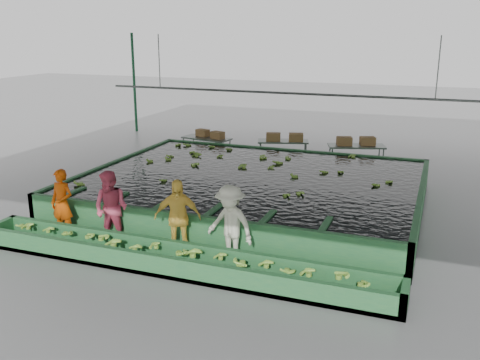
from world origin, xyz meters
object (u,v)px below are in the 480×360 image
at_px(box_stack_left, 210,137).
at_px(box_stack_mid, 285,141).
at_px(packing_table_mid, 283,152).
at_px(sorting_trough, 175,259).
at_px(worker_c, 178,217).
at_px(box_stack_right, 356,145).
at_px(worker_b, 111,208).
at_px(packing_table_right, 356,158).
at_px(packing_table_left, 207,148).
at_px(worker_d, 230,225).
at_px(flotation_tank, 252,189).
at_px(worker_a, 62,203).

height_order(box_stack_left, box_stack_mid, box_stack_mid).
bearing_deg(packing_table_mid, sorting_trough, -86.90).
xyz_separation_m(worker_c, box_stack_right, (2.62, 9.53, 0.03)).
distance_m(worker_b, packing_table_mid, 9.75).
xyz_separation_m(packing_table_right, box_stack_right, (-0.04, 0.02, 0.48)).
xyz_separation_m(packing_table_mid, box_stack_left, (-2.96, -0.49, 0.46)).
height_order(sorting_trough, packing_table_left, packing_table_left).
distance_m(sorting_trough, box_stack_left, 10.55).
height_order(worker_d, box_stack_right, worker_d).
bearing_deg(box_stack_right, flotation_tank, -113.84).
relative_size(flotation_tank, worker_c, 5.37).
distance_m(sorting_trough, worker_d, 1.46).
height_order(worker_a, worker_b, worker_b).
bearing_deg(packing_table_right, flotation_tank, -114.25).
relative_size(sorting_trough, worker_c, 5.37).
xyz_separation_m(worker_b, box_stack_mid, (1.66, 9.53, -0.03)).
distance_m(packing_table_mid, packing_table_right, 2.91).
height_order(packing_table_left, box_stack_right, box_stack_right).
distance_m(worker_b, box_stack_left, 9.22).
bearing_deg(box_stack_mid, packing_table_mid, 137.42).
bearing_deg(sorting_trough, box_stack_left, 109.55).
height_order(packing_table_mid, packing_table_right, packing_table_right).
distance_m(packing_table_left, packing_table_right, 6.01).
xyz_separation_m(worker_a, worker_d, (4.63, 0.00, 0.04)).
bearing_deg(worker_d, worker_b, -165.36).
relative_size(worker_c, box_stack_right, 1.30).
xyz_separation_m(flotation_tank, box_stack_right, (2.31, 5.23, 0.51)).
bearing_deg(worker_c, worker_a, 157.49).
xyz_separation_m(worker_a, box_stack_left, (0.09, 9.12, 0.03)).
distance_m(worker_c, packing_table_mid, 9.62).
height_order(worker_d, packing_table_left, worker_d).
relative_size(box_stack_left, box_stack_mid, 0.90).
bearing_deg(packing_table_left, box_stack_left, 29.55).
distance_m(packing_table_left, packing_table_mid, 3.14).
relative_size(packing_table_left, packing_table_right, 0.96).
height_order(worker_b, box_stack_mid, worker_b).
height_order(box_stack_left, box_stack_right, box_stack_right).
distance_m(worker_d, box_stack_right, 9.62).
bearing_deg(worker_d, packing_table_right, 96.68).
bearing_deg(box_stack_left, sorting_trough, -70.45).
relative_size(flotation_tank, box_stack_left, 7.65).
bearing_deg(packing_table_left, box_stack_mid, 8.63).
xyz_separation_m(sorting_trough, packing_table_mid, (-0.56, 10.41, 0.20)).
height_order(worker_d, packing_table_mid, worker_d).
bearing_deg(worker_a, box_stack_left, 91.37).
bearing_deg(box_stack_left, worker_d, -63.53).
bearing_deg(packing_table_right, worker_a, -122.07).
relative_size(packing_table_left, box_stack_left, 1.54).
bearing_deg(flotation_tank, box_stack_right, 66.16).
height_order(packing_table_mid, box_stack_left, box_stack_left).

